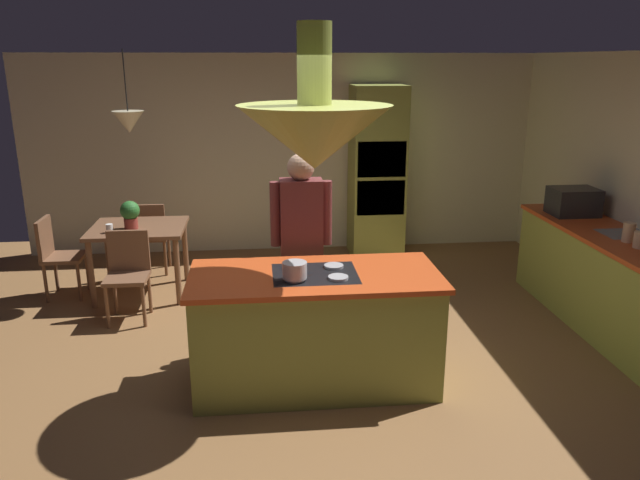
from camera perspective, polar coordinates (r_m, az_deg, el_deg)
name	(u,v)px	position (r m, az deg, el deg)	size (l,w,h in m)	color
ground	(313,369)	(5.14, -0.67, -12.08)	(8.16, 8.16, 0.00)	olive
wall_back	(289,154)	(8.04, -2.95, 8.07)	(6.80, 0.10, 2.55)	beige
kitchen_island	(315,329)	(4.75, -0.47, -8.35)	(1.90, 0.88, 0.94)	#939E42
counter_run_right	(605,279)	(6.36, 25.27, -3.38)	(0.73, 2.49, 0.92)	#939E42
oven_tower	(377,173)	(7.80, 5.37, 6.35)	(0.66, 0.62, 2.17)	#939E42
dining_table	(139,236)	(6.77, -16.69, 0.33)	(0.99, 0.85, 0.76)	brown
person_at_island	(301,238)	(5.22, -1.76, 0.21)	(0.53, 0.23, 1.72)	tan
range_hood	(315,133)	(4.34, -0.52, 10.02)	(1.10, 1.10, 1.00)	#939E42
pendant_light_over_table	(129,122)	(6.55, -17.57, 10.56)	(0.32, 0.32, 0.82)	beige
chair_facing_island	(128,269)	(6.20, -17.63, -2.64)	(0.40, 0.40, 0.87)	brown
chair_by_back_wall	(150,233)	(7.42, -15.71, 0.64)	(0.40, 0.40, 0.87)	brown
chair_at_corner	(56,252)	(7.03, -23.58, -1.03)	(0.40, 0.40, 0.87)	brown
potted_plant_on_table	(130,213)	(6.62, -17.44, 2.41)	(0.20, 0.20, 0.30)	#99382D
cup_on_table	(109,228)	(6.58, -19.21, 1.04)	(0.07, 0.07, 0.09)	white
canister_tea	(629,232)	(6.00, 27.07, 0.65)	(0.10, 0.10, 0.18)	#E0B78C
microwave_on_counter	(573,202)	(6.81, 22.76, 3.36)	(0.46, 0.36, 0.28)	#232326
cooking_pot_on_cooktop	(295,270)	(4.42, -2.40, -2.85)	(0.18, 0.18, 0.12)	#B2B2B7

